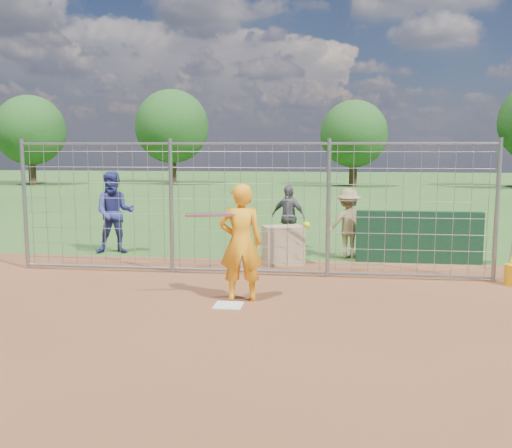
# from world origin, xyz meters

# --- Properties ---
(ground) EXTENTS (100.00, 100.00, 0.00)m
(ground) POSITION_xyz_m (0.00, 0.00, 0.00)
(ground) COLOR #2D591E
(ground) RESTS_ON ground
(infield_dirt) EXTENTS (18.00, 18.00, 0.00)m
(infield_dirt) POSITION_xyz_m (0.00, -3.00, 0.01)
(infield_dirt) COLOR brown
(infield_dirt) RESTS_ON ground
(home_plate) EXTENTS (0.43, 0.43, 0.02)m
(home_plate) POSITION_xyz_m (0.00, -0.20, 0.01)
(home_plate) COLOR silver
(home_plate) RESTS_ON ground
(dugout_wall) EXTENTS (2.60, 0.20, 1.10)m
(dugout_wall) POSITION_xyz_m (3.40, 3.60, 0.55)
(dugout_wall) COLOR #11381E
(dugout_wall) RESTS_ON ground
(batter) EXTENTS (0.76, 0.58, 1.87)m
(batter) POSITION_xyz_m (0.14, 0.14, 0.94)
(batter) COLOR #FF9D16
(batter) RESTS_ON ground
(bystander_a) EXTENTS (1.08, 0.94, 1.89)m
(bystander_a) POSITION_xyz_m (-3.38, 3.89, 0.94)
(bystander_a) COLOR navy
(bystander_a) RESTS_ON ground
(bystander_b) EXTENTS (0.97, 0.70, 1.53)m
(bystander_b) POSITION_xyz_m (0.53, 5.07, 0.76)
(bystander_b) COLOR #58575C
(bystander_b) RESTS_ON ground
(bystander_c) EXTENTS (1.13, 0.88, 1.54)m
(bystander_c) POSITION_xyz_m (1.94, 3.98, 0.77)
(bystander_c) COLOR #8F7C4E
(bystander_c) RESTS_ON ground
(equipment_bin) EXTENTS (0.94, 0.79, 0.80)m
(equipment_bin) POSITION_xyz_m (0.58, 3.13, 0.40)
(equipment_bin) COLOR tan
(equipment_bin) RESTS_ON ground
(equipment_in_play) EXTENTS (1.91, 0.26, 0.22)m
(equipment_in_play) POSITION_xyz_m (0.09, -0.04, 1.36)
(equipment_in_play) COLOR silver
(equipment_in_play) RESTS_ON ground
(backstop_fence) EXTENTS (9.08, 0.08, 2.60)m
(backstop_fence) POSITION_xyz_m (0.00, 2.00, 1.26)
(backstop_fence) COLOR gray
(backstop_fence) RESTS_ON ground
(tree_line) EXTENTS (44.66, 6.72, 6.48)m
(tree_line) POSITION_xyz_m (3.13, 28.13, 3.71)
(tree_line) COLOR #3F2B19
(tree_line) RESTS_ON ground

